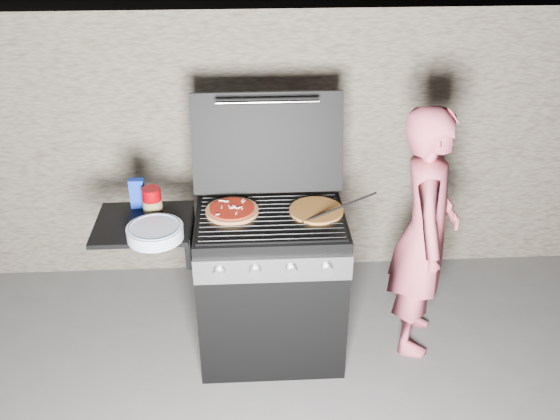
{
  "coord_description": "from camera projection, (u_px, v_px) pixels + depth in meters",
  "views": [
    {
      "loc": [
        -0.11,
        -2.85,
        2.57
      ],
      "look_at": [
        0.05,
        0.0,
        0.95
      ],
      "focal_mm": 40.0,
      "sensor_mm": 36.0,
      "label": 1
    }
  ],
  "objects": [
    {
      "name": "plate_stack",
      "position": [
        155.0,
        232.0,
        3.11
      ],
      "size": [
        0.37,
        0.37,
        0.07
      ],
      "primitive_type": "cylinder",
      "rotation": [
        0.0,
        0.0,
        -0.39
      ],
      "color": "silver",
      "rests_on": "gas_grill"
    },
    {
      "name": "blue_carton",
      "position": [
        137.0,
        193.0,
        3.36
      ],
      "size": [
        0.08,
        0.05,
        0.17
      ],
      "primitive_type": "cube",
      "rotation": [
        0.0,
        0.0,
        -0.03
      ],
      "color": "#0D2BAF",
      "rests_on": "gas_grill"
    },
    {
      "name": "ground",
      "position": [
        272.0,
        348.0,
        3.74
      ],
      "size": [
        50.0,
        50.0,
        0.0
      ],
      "primitive_type": "plane",
      "color": "#595855"
    },
    {
      "name": "stone_wall",
      "position": [
        264.0,
        140.0,
        4.21
      ],
      "size": [
        8.0,
        0.35,
        1.8
      ],
      "primitive_type": "cube",
      "color": "#756B5D",
      "rests_on": "ground"
    },
    {
      "name": "gas_grill",
      "position": [
        227.0,
        288.0,
        3.51
      ],
      "size": [
        1.34,
        0.79,
        0.91
      ],
      "primitive_type": null,
      "color": "black",
      "rests_on": "ground"
    },
    {
      "name": "person",
      "position": [
        425.0,
        233.0,
        3.46
      ],
      "size": [
        0.47,
        0.61,
        1.49
      ],
      "primitive_type": "imported",
      "rotation": [
        0.0,
        0.0,
        1.34
      ],
      "color": "#C95364",
      "rests_on": "ground"
    },
    {
      "name": "pizza_topped",
      "position": [
        232.0,
        210.0,
        3.32
      ],
      "size": [
        0.38,
        0.38,
        0.03
      ],
      "primitive_type": null,
      "rotation": [
        0.0,
        0.0,
        0.43
      ],
      "color": "#B89447",
      "rests_on": "gas_grill"
    },
    {
      "name": "pizza_plain",
      "position": [
        316.0,
        210.0,
        3.34
      ],
      "size": [
        0.39,
        0.39,
        0.02
      ],
      "primitive_type": "cylinder",
      "rotation": [
        0.0,
        0.0,
        0.43
      ],
      "color": "#BF7F31",
      "rests_on": "gas_grill"
    },
    {
      "name": "sauce_jar",
      "position": [
        152.0,
        201.0,
        3.3
      ],
      "size": [
        0.13,
        0.13,
        0.16
      ],
      "primitive_type": "cylinder",
      "rotation": [
        0.0,
        0.0,
        0.42
      ],
      "color": "#770005",
      "rests_on": "gas_grill"
    },
    {
      "name": "tongs",
      "position": [
        340.0,
        207.0,
        3.29
      ],
      "size": [
        0.42,
        0.17,
        0.09
      ],
      "primitive_type": "cylinder",
      "rotation": [
        0.0,
        1.4,
        0.37
      ],
      "color": "black",
      "rests_on": "gas_grill"
    }
  ]
}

